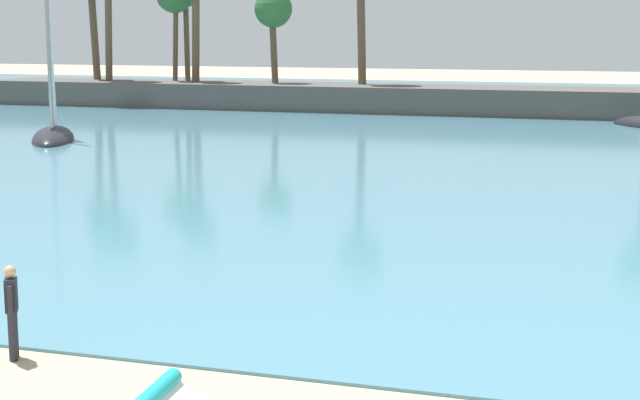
# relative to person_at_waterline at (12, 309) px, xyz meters

# --- Properties ---
(sea) EXTENTS (220.00, 92.33, 0.06)m
(sea) POSITION_rel_person_at_waterline_xyz_m (4.04, 46.63, -0.86)
(sea) COLOR teal
(sea) RESTS_ON ground
(palm_headland) EXTENTS (80.36, 6.53, 13.23)m
(palm_headland) POSITION_rel_person_at_waterline_xyz_m (5.11, 52.70, 3.39)
(palm_headland) COLOR #514C47
(palm_headland) RESTS_ON ground
(person_at_waterline) EXTENTS (0.34, 0.49, 1.67)m
(person_at_waterline) POSITION_rel_person_at_waterline_xyz_m (0.00, 0.00, 0.00)
(person_at_waterline) COLOR #23232D
(person_at_waterline) RESTS_ON ground
(sailboat_mid_bay) EXTENTS (4.92, 6.90, 9.76)m
(sailboat_mid_bay) POSITION_rel_person_at_waterline_xyz_m (-18.35, 30.16, 0.05)
(sailboat_mid_bay) COLOR black
(sailboat_mid_bay) RESTS_ON sea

